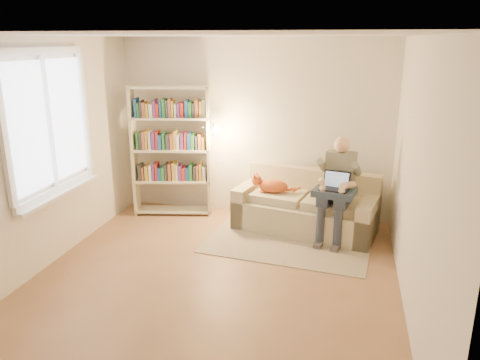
% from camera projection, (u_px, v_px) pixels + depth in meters
% --- Properties ---
extents(floor, '(4.50, 4.50, 0.00)m').
position_uv_depth(floor, '(213.00, 281.00, 5.16)').
color(floor, brown).
rests_on(floor, ground).
extents(ceiling, '(4.00, 4.50, 0.02)m').
position_uv_depth(ceiling, '(208.00, 35.00, 4.41)').
color(ceiling, white).
rests_on(ceiling, wall_back).
extents(wall_left, '(0.02, 4.50, 2.60)m').
position_uv_depth(wall_left, '(39.00, 157.00, 5.22)').
color(wall_left, silver).
rests_on(wall_left, floor).
extents(wall_right, '(0.02, 4.50, 2.60)m').
position_uv_depth(wall_right, '(417.00, 181.00, 4.34)').
color(wall_right, silver).
rests_on(wall_right, floor).
extents(wall_back, '(4.00, 0.02, 2.60)m').
position_uv_depth(wall_back, '(254.00, 129.00, 6.88)').
color(wall_back, silver).
rests_on(wall_back, floor).
extents(wall_front, '(4.00, 0.02, 2.60)m').
position_uv_depth(wall_front, '(98.00, 268.00, 2.68)').
color(wall_front, silver).
rests_on(wall_front, floor).
extents(window, '(0.12, 1.52, 1.69)m').
position_uv_depth(window, '(53.00, 147.00, 5.37)').
color(window, white).
rests_on(window, wall_left).
extents(sofa, '(2.04, 1.23, 0.81)m').
position_uv_depth(sofa, '(306.00, 209.00, 6.51)').
color(sofa, tan).
rests_on(sofa, floor).
extents(person, '(0.48, 0.65, 1.36)m').
position_uv_depth(person, '(337.00, 184.00, 6.06)').
color(person, gray).
rests_on(person, sofa).
extents(cat, '(0.63, 0.30, 0.23)m').
position_uv_depth(cat, '(273.00, 185.00, 6.50)').
color(cat, orange).
rests_on(cat, sofa).
extents(blanket, '(0.59, 0.52, 0.08)m').
position_uv_depth(blanket, '(332.00, 192.00, 5.99)').
color(blanket, '#263343').
rests_on(blanket, person).
extents(laptop, '(0.38, 0.33, 0.29)m').
position_uv_depth(laptop, '(333.00, 184.00, 5.97)').
color(laptop, black).
rests_on(laptop, blanket).
extents(bookshelf, '(1.33, 0.53, 1.94)m').
position_uv_depth(bookshelf, '(172.00, 145.00, 6.87)').
color(bookshelf, beige).
rests_on(bookshelf, floor).
extents(rug, '(2.20, 1.44, 0.01)m').
position_uv_depth(rug, '(287.00, 244.00, 6.08)').
color(rug, gray).
rests_on(rug, floor).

